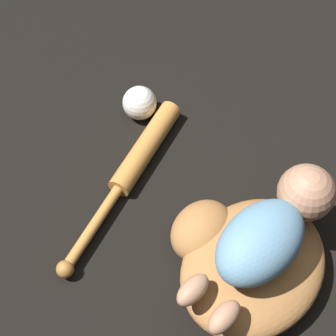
# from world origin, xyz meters

# --- Properties ---
(ground_plane) EXTENTS (6.00, 6.00, 0.00)m
(ground_plane) POSITION_xyz_m (0.00, 0.00, 0.00)
(ground_plane) COLOR black
(baseball_glove) EXTENTS (0.32, 0.31, 0.09)m
(baseball_glove) POSITION_xyz_m (0.00, 0.05, 0.04)
(baseball_glove) COLOR #A8703D
(baseball_glove) RESTS_ON ground
(baby_figure) EXTENTS (0.34, 0.13, 0.10)m
(baby_figure) POSITION_xyz_m (0.04, 0.03, 0.13)
(baby_figure) COLOR #6693B2
(baby_figure) RESTS_ON baseball_glove
(baseball_bat) EXTENTS (0.42, 0.18, 0.05)m
(baseball_bat) POSITION_xyz_m (0.01, 0.35, 0.02)
(baseball_bat) COLOR #C6843D
(baseball_bat) RESTS_ON ground
(baseball) EXTENTS (0.07, 0.07, 0.07)m
(baseball) POSITION_xyz_m (0.11, 0.46, 0.04)
(baseball) COLOR white
(baseball) RESTS_ON ground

